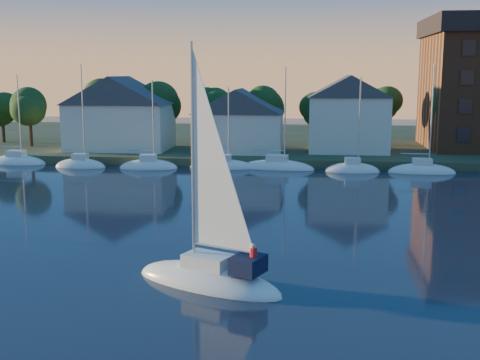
% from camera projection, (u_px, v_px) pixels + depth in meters
% --- Properties ---
extents(shoreline_land, '(160.00, 50.00, 2.00)m').
position_uv_depth(shoreline_land, '(290.00, 144.00, 95.01)').
color(shoreline_land, '#323B22').
rests_on(shoreline_land, ground).
extents(wooden_dock, '(120.00, 3.00, 1.00)m').
position_uv_depth(wooden_dock, '(283.00, 166.00, 72.51)').
color(wooden_dock, brown).
rests_on(wooden_dock, ground).
extents(clubhouse_west, '(13.65, 9.45, 9.64)m').
position_uv_depth(clubhouse_west, '(120.00, 112.00, 79.80)').
color(clubhouse_west, silver).
rests_on(clubhouse_west, shoreline_land).
extents(clubhouse_centre, '(11.55, 8.40, 8.08)m').
position_uv_depth(clubhouse_centre, '(239.00, 120.00, 77.17)').
color(clubhouse_centre, silver).
rests_on(clubhouse_centre, shoreline_land).
extents(clubhouse_east, '(10.50, 8.40, 9.80)m').
position_uv_depth(clubhouse_east, '(348.00, 113.00, 77.42)').
color(clubhouse_east, silver).
rests_on(clubhouse_east, shoreline_land).
extents(tree_line, '(93.40, 5.40, 8.90)m').
position_uv_depth(tree_line, '(302.00, 102.00, 81.79)').
color(tree_line, '#382719').
rests_on(tree_line, shoreline_land).
extents(moored_fleet, '(63.50, 2.40, 12.05)m').
position_uv_depth(moored_fleet, '(181.00, 167.00, 70.90)').
color(moored_fleet, white).
rests_on(moored_fleet, ground).
extents(hero_sailboat, '(9.10, 6.11, 13.67)m').
position_uv_depth(hero_sailboat, '(210.00, 274.00, 31.56)').
color(hero_sailboat, white).
rests_on(hero_sailboat, ground).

